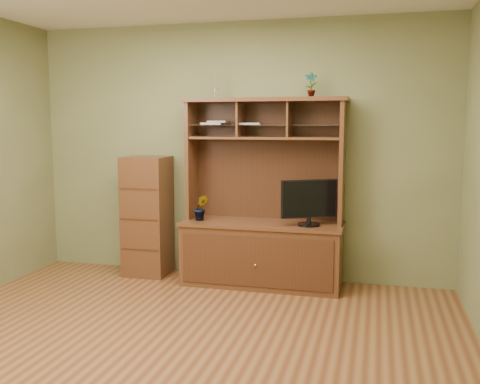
% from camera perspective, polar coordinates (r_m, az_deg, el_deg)
% --- Properties ---
extents(room, '(4.54, 4.04, 2.74)m').
position_cam_1_polar(room, '(3.82, -7.92, 2.80)').
color(room, brown).
rests_on(room, ground).
extents(media_hutch, '(1.66, 0.61, 1.90)m').
position_cam_1_polar(media_hutch, '(5.48, 2.40, -4.51)').
color(media_hutch, '#462414').
rests_on(media_hutch, room).
extents(monitor, '(0.52, 0.32, 0.45)m').
position_cam_1_polar(monitor, '(5.26, 7.39, -1.02)').
color(monitor, black).
rests_on(monitor, media_hutch).
extents(orchid_plant, '(0.18, 0.16, 0.27)m').
position_cam_1_polar(orchid_plant, '(5.52, -4.19, -1.69)').
color(orchid_plant, '#24511B').
rests_on(orchid_plant, media_hutch).
extents(top_plant, '(0.14, 0.10, 0.25)m').
position_cam_1_polar(top_plant, '(5.38, 7.57, 11.30)').
color(top_plant, '#276021').
rests_on(top_plant, media_hutch).
extents(reed_diffuser, '(0.06, 0.06, 0.29)m').
position_cam_1_polar(reed_diffuser, '(5.58, -2.60, 11.08)').
color(reed_diffuser, silver).
rests_on(reed_diffuser, media_hutch).
extents(magazines, '(0.64, 0.18, 0.04)m').
position_cam_1_polar(magazines, '(5.54, -1.46, 7.36)').
color(magazines, silver).
rests_on(magazines, media_hutch).
extents(side_cabinet, '(0.46, 0.42, 1.29)m').
position_cam_1_polar(side_cabinet, '(5.90, -9.86, -2.54)').
color(side_cabinet, '#462414').
rests_on(side_cabinet, room).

